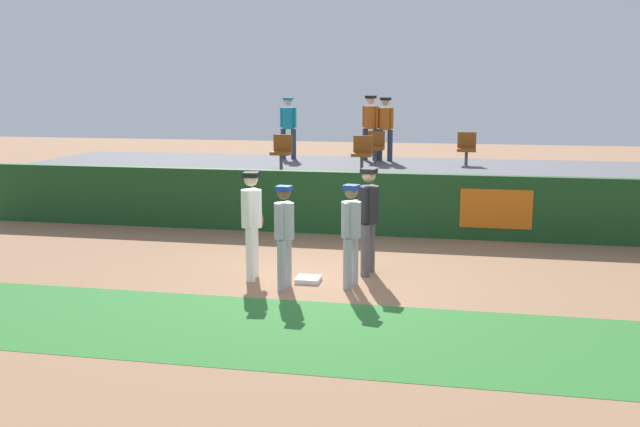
{
  "coord_description": "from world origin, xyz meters",
  "views": [
    {
      "loc": [
        2.32,
        -11.58,
        3.28
      ],
      "look_at": [
        -0.21,
        0.9,
        1.0
      ],
      "focal_mm": 40.32,
      "sensor_mm": 36.0,
      "label": 1
    }
  ],
  "objects": [
    {
      "name": "spectator_capped",
      "position": [
        -0.24,
        7.95,
        2.27
      ],
      "size": [
        0.47,
        0.43,
        1.76
      ],
      "rotation": [
        0.0,
        0.0,
        2.79
      ],
      "color": "#33384C",
      "rests_on": "bleacher_platform"
    },
    {
      "name": "first_base",
      "position": [
        -0.21,
        -0.1,
        0.04
      ],
      "size": [
        0.4,
        0.4,
        0.08
      ],
      "primitive_type": "cube",
      "color": "white",
      "rests_on": "ground_plane"
    },
    {
      "name": "player_runner_visitor",
      "position": [
        0.54,
        -0.26,
        0.99
      ],
      "size": [
        0.38,
        0.47,
        1.7
      ],
      "rotation": [
        0.0,
        0.0,
        -1.78
      ],
      "color": "#9EA3AD",
      "rests_on": "ground_plane"
    },
    {
      "name": "seat_back_center",
      "position": [
        0.0,
        7.21,
        1.72
      ],
      "size": [
        0.45,
        0.44,
        0.84
      ],
      "color": "#4C4C51",
      "rests_on": "bleacher_platform"
    },
    {
      "name": "grass_foreground_strip",
      "position": [
        0.0,
        -2.59,
        0.0
      ],
      "size": [
        18.0,
        2.8,
        0.01
      ],
      "primitive_type": "cube",
      "color": "#2D722D",
      "rests_on": "ground_plane"
    },
    {
      "name": "spectator_casual",
      "position": [
        0.17,
        7.9,
        2.24
      ],
      "size": [
        0.46,
        0.41,
        1.71
      ],
      "rotation": [
        0.0,
        0.0,
        2.8
      ],
      "color": "#33384C",
      "rests_on": "bleacher_platform"
    },
    {
      "name": "seat_front_center",
      "position": [
        -0.1,
        5.41,
        1.72
      ],
      "size": [
        0.46,
        0.44,
        0.84
      ],
      "color": "#4C4C51",
      "rests_on": "bleacher_platform"
    },
    {
      "name": "player_umpire",
      "position": [
        0.71,
        0.6,
        1.08
      ],
      "size": [
        0.4,
        0.52,
        1.87
      ],
      "rotation": [
        0.0,
        0.0,
        -1.72
      ],
      "color": "#4C4C51",
      "rests_on": "ground_plane"
    },
    {
      "name": "field_wall",
      "position": [
        0.01,
        3.97,
        0.7
      ],
      "size": [
        18.0,
        0.26,
        1.39
      ],
      "color": "#19471E",
      "rests_on": "ground_plane"
    },
    {
      "name": "spectator_hooded",
      "position": [
        -2.54,
        7.93,
        2.23
      ],
      "size": [
        0.47,
        0.35,
        1.69
      ],
      "rotation": [
        0.0,
        0.0,
        3.06
      ],
      "color": "#33384C",
      "rests_on": "bleacher_platform"
    },
    {
      "name": "seat_back_right",
      "position": [
        2.35,
        7.21,
        1.72
      ],
      "size": [
        0.47,
        0.44,
        0.84
      ],
      "color": "#4C4C51",
      "rests_on": "bleacher_platform"
    },
    {
      "name": "player_fielder_home",
      "position": [
        -1.19,
        -0.09,
        1.07
      ],
      "size": [
        0.38,
        0.58,
        1.84
      ],
      "rotation": [
        0.0,
        0.0,
        -1.47
      ],
      "color": "white",
      "rests_on": "ground_plane"
    },
    {
      "name": "seat_front_left",
      "position": [
        -2.08,
        5.41,
        1.72
      ],
      "size": [
        0.46,
        0.44,
        0.84
      ],
      "color": "#4C4C51",
      "rests_on": "bleacher_platform"
    },
    {
      "name": "bleacher_platform",
      "position": [
        0.0,
        6.54,
        0.62
      ],
      "size": [
        18.0,
        4.8,
        1.25
      ],
      "primitive_type": "cube",
      "color": "#59595E",
      "rests_on": "ground_plane"
    },
    {
      "name": "ground_plane",
      "position": [
        0.0,
        0.0,
        0.0
      ],
      "size": [
        60.0,
        60.0,
        0.0
      ],
      "primitive_type": "plane",
      "color": "#936B4C"
    },
    {
      "name": "player_coach_visitor",
      "position": [
        -0.5,
        -0.58,
        0.98
      ],
      "size": [
        0.34,
        0.48,
        1.7
      ],
      "rotation": [
        0.0,
        0.0,
        -1.64
      ],
      "color": "#9EA3AD",
      "rests_on": "ground_plane"
    }
  ]
}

